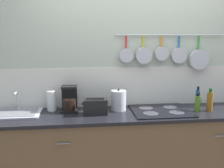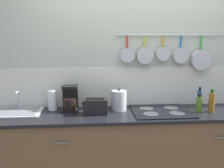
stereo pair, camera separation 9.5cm
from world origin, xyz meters
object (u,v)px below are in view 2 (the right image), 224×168
Objects in this scene: paper_towel_roll at (52,100)px; coffee_maker at (70,100)px; kettle at (119,100)px; bottle_olive_oil at (212,102)px; toaster at (95,106)px; bottle_vinegar at (199,99)px; bottle_sesame_oil at (199,104)px.

coffee_maker reaches higher than paper_towel_roll.
bottle_olive_oil is (1.00, -0.14, 0.00)m from kettle.
toaster is at bearing -156.41° from kettle.
paper_towel_roll is at bearing 177.83° from bottle_vinegar.
toaster is 1.13m from bottle_sesame_oil.
coffee_maker is at bearing 176.87° from kettle.
coffee_maker is 0.54m from kettle.
toaster is 1.29× the size of bottle_sesame_oil.
paper_towel_roll is 1.75m from bottle_olive_oil.
bottle_sesame_oil is 0.81× the size of bottle_olive_oil.
coffee_maker is 1.47m from bottle_vinegar.
coffee_maker is 1.36× the size of bottle_sesame_oil.
paper_towel_roll is at bearing 172.94° from bottle_olive_oil.
kettle is 0.93m from bottle_vinegar.
bottle_sesame_oil is at bearing -9.57° from kettle.
toaster is at bearing -28.02° from coffee_maker.
bottle_olive_oil is (0.07, -0.15, 0.00)m from bottle_vinegar.
bottle_sesame_oil is (0.86, -0.14, -0.02)m from kettle.
paper_towel_roll is 0.90× the size of bottle_vinegar.
bottle_vinegar is (1.20, 0.13, 0.03)m from toaster.
bottle_olive_oil is at bearing -1.21° from toaster.
kettle is (0.27, 0.12, 0.03)m from toaster.
bottle_sesame_oil is at bearing -7.10° from coffee_maker.
paper_towel_roll is 0.87× the size of bottle_olive_oil.
bottle_vinegar is at bearing 5.99° from toaster.
paper_towel_roll is 0.51m from toaster.
paper_towel_roll is at bearing 158.29° from toaster.
bottle_vinegar is 0.97× the size of bottle_olive_oil.
paper_towel_roll is 1.67m from bottle_vinegar.
coffee_maker is 1.55m from bottle_olive_oil.
bottle_vinegar is at bearing -2.17° from paper_towel_roll.
coffee_maker is at bearing 172.90° from bottle_sesame_oil.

